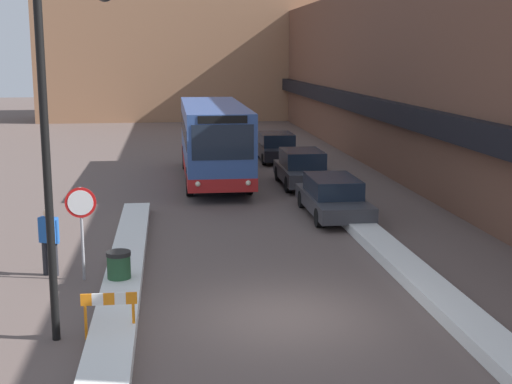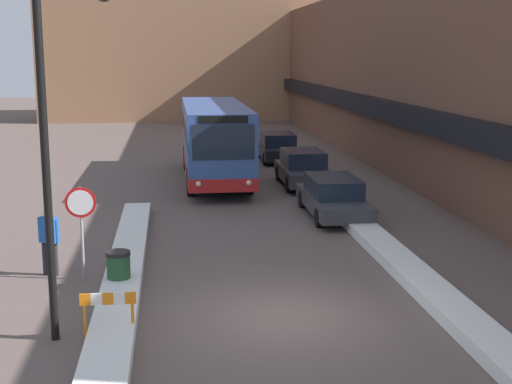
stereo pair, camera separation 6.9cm
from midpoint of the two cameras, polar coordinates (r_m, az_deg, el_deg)
The scene contains 14 objects.
ground_plane at distance 15.61m, azimuth 2.26°, elevation -9.92°, with size 160.00×160.00×0.00m, color brown.
building_row_right at distance 40.33m, azimuth 10.97°, elevation 9.26°, with size 5.50×60.00×8.93m.
building_backdrop_far at distance 62.85m, azimuth -4.99°, elevation 14.76°, with size 26.00×8.00×19.35m.
snow_bank_left at distance 18.42m, azimuth -10.56°, elevation -6.31°, with size 0.90×15.55×0.29m.
snow_bank_right at distance 18.11m, azimuth 12.70°, elevation -6.69°, with size 0.90×16.36×0.30m.
city_bus at distance 31.53m, azimuth -3.48°, elevation 4.23°, with size 2.64×10.80×3.38m.
parked_car_front at distance 24.86m, azimuth 6.10°, elevation -0.36°, with size 1.85×4.80×1.36m.
parked_car_middle at distance 30.38m, azimuth 3.66°, elevation 1.91°, with size 1.90×4.38×1.53m.
parked_car_back at distance 37.50m, azimuth 1.61°, elevation 3.61°, with size 1.91×4.30×1.46m.
stop_sign at distance 18.05m, azimuth -13.92°, elevation -1.66°, with size 0.76×0.08×2.36m.
street_lamp at distance 13.92m, azimuth -15.64°, elevation 5.26°, with size 1.46×0.36×6.98m.
pedestrian at distance 18.81m, azimuth -16.34°, elevation -3.33°, with size 0.53×0.39×1.76m.
trash_bin at distance 17.43m, azimuth -11.02°, elevation -6.18°, with size 0.59×0.59×0.95m.
construction_barricade at distance 14.55m, azimuth -11.80°, elevation -8.94°, with size 1.10×0.06×0.94m.
Camera 1 is at (-2.41, -14.37, 5.59)m, focal length 50.00 mm.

